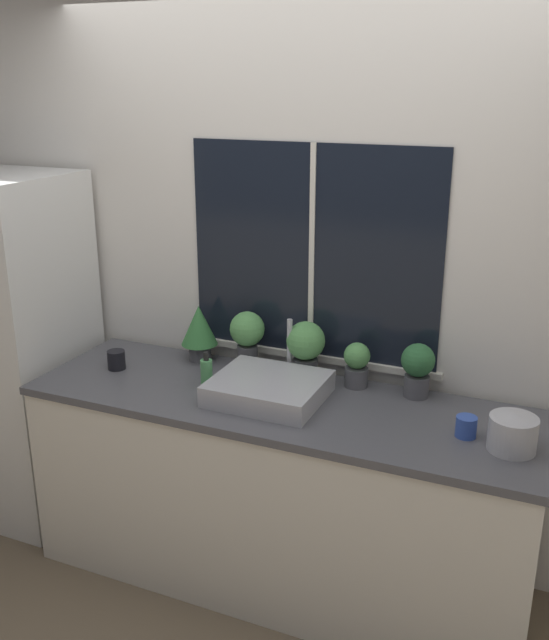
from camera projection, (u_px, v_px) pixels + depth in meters
ground_plane at (248, 622)px, 3.00m from camera, size 14.00×14.00×0.00m
wall_back at (315, 272)px, 3.21m from camera, size 8.00×0.09×2.70m
wall_left at (51, 211)px, 4.68m from camera, size 0.06×7.00×2.70m
counter at (279, 491)px, 3.15m from camera, size 2.19×0.69×0.89m
refrigerator at (9, 349)px, 3.60m from camera, size 0.72×0.64×1.76m
sink at (269, 388)px, 3.00m from camera, size 0.46×0.46×0.28m
potted_plant_far_left at (199, 329)px, 3.38m from camera, size 0.17×0.17×0.27m
potted_plant_left at (247, 334)px, 3.28m from camera, size 0.16×0.16×0.27m
potted_plant_center at (306, 346)px, 3.18m from camera, size 0.17×0.17×0.26m
potted_plant_right at (357, 364)px, 3.10m from camera, size 0.12×0.12×0.20m
potted_plant_far_right at (418, 367)px, 2.99m from camera, size 0.14×0.14×0.24m
soap_bottle at (207, 373)px, 3.09m from camera, size 0.05×0.05×0.17m
mug_black at (116, 360)px, 3.31m from camera, size 0.08×0.08×0.09m
mug_blue at (466, 427)px, 2.68m from camera, size 0.08×0.08×0.08m
kettle at (513, 432)px, 2.57m from camera, size 0.18×0.18×0.14m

